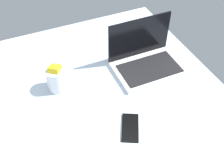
# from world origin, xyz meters

# --- Properties ---
(bed_mattress) EXTENTS (1.80, 1.40, 0.18)m
(bed_mattress) POSITION_xyz_m (0.00, 0.00, 0.09)
(bed_mattress) COLOR silver
(bed_mattress) RESTS_ON ground
(laptop) EXTENTS (0.33, 0.23, 0.23)m
(laptop) POSITION_xyz_m (0.62, 0.19, 0.22)
(laptop) COLOR silver
(laptop) RESTS_ON bed_mattress
(snack_cup) EXTENTS (0.09, 0.09, 0.14)m
(snack_cup) POSITION_xyz_m (0.18, 0.22, 0.24)
(snack_cup) COLOR silver
(snack_cup) RESTS_ON bed_mattress
(cell_phone) EXTENTS (0.12, 0.16, 0.01)m
(cell_phone) POSITION_xyz_m (0.38, -0.13, 0.18)
(cell_phone) COLOR black
(cell_phone) RESTS_ON bed_mattress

